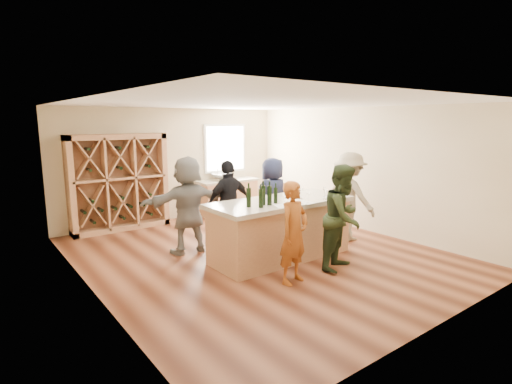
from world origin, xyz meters
TOP-DOWN VIEW (x-y plane):
  - floor at (0.00, 0.00)m, footprint 6.00×7.00m
  - ceiling at (0.00, 0.00)m, footprint 6.00×7.00m
  - wall_back at (0.00, 3.55)m, footprint 6.00×0.10m
  - wall_front at (0.00, -3.55)m, footprint 6.00×0.10m
  - wall_left at (-3.05, 0.00)m, footprint 0.10×7.00m
  - wall_right at (3.05, 0.00)m, footprint 0.10×7.00m
  - window_frame at (1.50, 3.47)m, footprint 1.30×0.06m
  - window_pane at (1.50, 3.44)m, footprint 1.18×0.01m
  - wine_rack at (-1.50, 3.27)m, footprint 2.20×0.45m
  - back_counter_base at (1.40, 3.20)m, footprint 1.60×0.58m
  - back_counter_top at (1.40, 3.20)m, footprint 1.70×0.62m
  - sink at (1.20, 3.20)m, footprint 0.54×0.54m
  - faucet at (1.20, 3.38)m, footprint 0.02×0.02m
  - tasting_counter_base at (0.20, -0.42)m, footprint 2.60×1.00m
  - tasting_counter_top at (0.20, -0.42)m, footprint 2.72×1.12m
  - wine_bottle_a at (-0.61, -0.54)m, footprint 0.09×0.09m
  - wine_bottle_b at (-0.48, -0.70)m, footprint 0.08×0.08m
  - wine_bottle_c at (-0.32, -0.55)m, footprint 0.09×0.09m
  - wine_bottle_d at (-0.23, -0.62)m, footprint 0.10×0.10m
  - wine_bottle_e at (-0.05, -0.57)m, footprint 0.08×0.08m
  - wine_glass_a at (-0.14, -0.91)m, footprint 0.08×0.08m
  - wine_glass_b at (0.43, -0.88)m, footprint 0.06×0.06m
  - wine_glass_c at (0.88, -0.85)m, footprint 0.08×0.08m
  - wine_glass_d at (0.60, -0.53)m, footprint 0.09×0.09m
  - wine_glass_e at (1.10, -0.63)m, footprint 0.09×0.09m
  - tasting_menu_a at (-0.12, -0.82)m, footprint 0.31×0.36m
  - tasting_menu_b at (0.40, -0.83)m, footprint 0.27×0.35m
  - tasting_menu_c at (1.11, -0.79)m, footprint 0.30×0.34m
  - person_near_left at (-0.39, -1.41)m, footprint 0.66×0.54m
  - person_near_right at (0.68, -1.46)m, footprint 0.98×0.73m
  - person_server at (2.10, -0.40)m, footprint 0.59×1.21m
  - person_far_mid at (-0.14, 0.77)m, footprint 1.02×0.53m
  - person_far_right at (0.95, 0.74)m, footprint 0.85×0.56m
  - person_far_left at (-1.01, 0.88)m, footprint 1.76×0.75m

SIDE VIEW (x-z plane):
  - floor at x=0.00m, z-range -0.10..0.00m
  - back_counter_base at x=1.40m, z-range 0.00..0.86m
  - tasting_counter_base at x=0.20m, z-range 0.00..1.00m
  - person_near_left at x=-0.39m, z-range 0.00..1.60m
  - person_far_right at x=0.95m, z-range 0.00..1.72m
  - person_far_mid at x=-0.14m, z-range 0.00..1.72m
  - back_counter_top at x=1.40m, z-range 0.86..0.92m
  - person_near_right at x=0.68m, z-range 0.00..1.79m
  - person_server at x=2.10m, z-range 0.00..1.85m
  - person_far_left at x=-1.01m, z-range 0.00..1.86m
  - sink at x=1.20m, z-range 0.92..1.11m
  - tasting_counter_top at x=0.20m, z-range 1.00..1.08m
  - faucet at x=1.20m, z-range 0.92..1.22m
  - tasting_menu_a at x=-0.12m, z-range 1.08..1.08m
  - tasting_menu_b at x=0.40m, z-range 1.08..1.08m
  - tasting_menu_c at x=1.11m, z-range 1.08..1.08m
  - wine_rack at x=-1.50m, z-range 0.00..2.20m
  - wine_glass_b at x=0.43m, z-range 1.08..1.25m
  - wine_glass_e at x=1.10m, z-range 1.08..1.25m
  - wine_glass_a at x=-0.14m, z-range 1.08..1.25m
  - wine_glass_c at x=0.88m, z-range 1.08..1.27m
  - wine_glass_d at x=0.60m, z-range 1.08..1.28m
  - wine_bottle_e at x=-0.05m, z-range 1.08..1.35m
  - wine_bottle_b at x=-0.48m, z-range 1.08..1.40m
  - wine_bottle_a at x=-0.61m, z-range 1.08..1.40m
  - wine_bottle_d at x=-0.23m, z-range 1.08..1.41m
  - wine_bottle_c at x=-0.32m, z-range 1.08..1.41m
  - wall_back at x=0.00m, z-range 0.00..2.80m
  - wall_front at x=0.00m, z-range 0.00..2.80m
  - wall_left at x=-3.05m, z-range 0.00..2.80m
  - wall_right at x=3.05m, z-range 0.00..2.80m
  - window_frame at x=1.50m, z-range 1.10..2.40m
  - window_pane at x=1.50m, z-range 1.16..2.34m
  - ceiling at x=0.00m, z-range 2.80..2.90m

